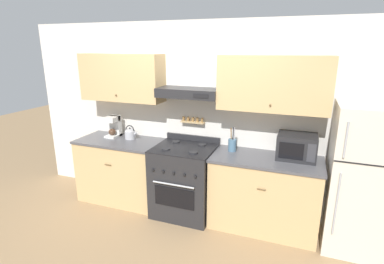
# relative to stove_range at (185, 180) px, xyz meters

# --- Properties ---
(ground_plane) EXTENTS (16.00, 16.00, 0.00)m
(ground_plane) POSITION_rel_stove_range_xyz_m (-0.00, -0.30, -0.48)
(ground_plane) COLOR #937551
(wall_back) EXTENTS (5.20, 0.46, 2.55)m
(wall_back) POSITION_rel_stove_range_xyz_m (0.02, 0.32, 0.98)
(wall_back) COLOR silver
(wall_back) RESTS_ON ground_plane
(counter_left) EXTENTS (1.23, 0.66, 0.93)m
(counter_left) POSITION_rel_stove_range_xyz_m (-1.01, 0.04, -0.01)
(counter_left) COLOR tan
(counter_left) RESTS_ON ground_plane
(counter_right) EXTENTS (1.31, 0.66, 0.93)m
(counter_right) POSITION_rel_stove_range_xyz_m (1.05, 0.04, -0.01)
(counter_right) COLOR tan
(counter_right) RESTS_ON ground_plane
(stove_range) EXTENTS (0.79, 0.73, 1.02)m
(stove_range) POSITION_rel_stove_range_xyz_m (0.00, 0.00, 0.00)
(stove_range) COLOR #232326
(stove_range) RESTS_ON ground_plane
(refrigerator) EXTENTS (0.68, 0.69, 1.65)m
(refrigerator) POSITION_rel_stove_range_xyz_m (2.08, 0.01, 0.35)
(refrigerator) COLOR beige
(refrigerator) RESTS_ON ground_plane
(tea_kettle) EXTENTS (0.20, 0.15, 0.20)m
(tea_kettle) POSITION_rel_stove_range_xyz_m (-0.91, 0.15, 0.53)
(tea_kettle) COLOR #B7B7BC
(tea_kettle) RESTS_ON counter_left
(coffee_maker) EXTENTS (0.17, 0.23, 0.31)m
(coffee_maker) POSITION_rel_stove_range_xyz_m (-1.20, 0.18, 0.60)
(coffee_maker) COLOR white
(coffee_maker) RESTS_ON counter_left
(microwave) EXTENTS (0.45, 0.38, 0.29)m
(microwave) POSITION_rel_stove_range_xyz_m (1.38, 0.16, 0.60)
(microwave) COLOR #232326
(microwave) RESTS_ON counter_right
(utensil_crock) EXTENTS (0.10, 0.10, 0.31)m
(utensil_crock) POSITION_rel_stove_range_xyz_m (0.60, 0.15, 0.54)
(utensil_crock) COLOR slate
(utensil_crock) RESTS_ON counter_right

